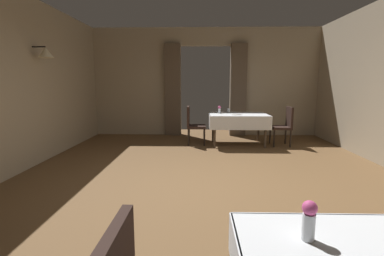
# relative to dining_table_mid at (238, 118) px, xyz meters

# --- Properties ---
(ground) EXTENTS (10.08, 10.08, 0.00)m
(ground) POSITION_rel_dining_table_mid_xyz_m (-0.77, -2.86, -0.65)
(ground) COLOR brown
(wall_back) EXTENTS (6.40, 0.27, 3.00)m
(wall_back) POSITION_rel_dining_table_mid_xyz_m (-0.77, 1.32, 0.86)
(wall_back) COLOR tan
(wall_back) RESTS_ON ground
(dining_table_mid) EXTENTS (1.40, 1.00, 0.75)m
(dining_table_mid) POSITION_rel_dining_table_mid_xyz_m (0.00, 0.00, 0.00)
(dining_table_mid) COLOR #4C3D2D
(dining_table_mid) RESTS_ON ground
(chair_mid_right) EXTENTS (0.44, 0.44, 0.93)m
(chair_mid_right) POSITION_rel_dining_table_mid_xyz_m (1.08, -0.09, -0.14)
(chair_mid_right) COLOR black
(chair_mid_right) RESTS_ON ground
(chair_mid_left) EXTENTS (0.45, 0.44, 0.93)m
(chair_mid_left) POSITION_rel_dining_table_mid_xyz_m (-1.08, 0.01, -0.14)
(chair_mid_left) COLOR black
(chair_mid_left) RESTS_ON ground
(flower_vase_near) EXTENTS (0.07, 0.07, 0.20)m
(flower_vase_near) POSITION_rel_dining_table_mid_xyz_m (-0.41, -5.46, 0.20)
(flower_vase_near) COLOR silver
(flower_vase_near) RESTS_ON dining_table_near
(flower_vase_mid) EXTENTS (0.07, 0.07, 0.19)m
(flower_vase_mid) POSITION_rel_dining_table_mid_xyz_m (-0.45, 0.09, 0.20)
(flower_vase_mid) COLOR silver
(flower_vase_mid) RESTS_ON dining_table_mid
(plate_mid_b) EXTENTS (0.23, 0.23, 0.01)m
(plate_mid_b) POSITION_rel_dining_table_mid_xyz_m (-0.07, -0.18, 0.10)
(plate_mid_b) COLOR white
(plate_mid_b) RESTS_ON dining_table_mid
(glass_mid_c) EXTENTS (0.08, 0.08, 0.10)m
(glass_mid_c) POSITION_rel_dining_table_mid_xyz_m (-0.19, 0.34, 0.15)
(glass_mid_c) COLOR silver
(glass_mid_c) RESTS_ON dining_table_mid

